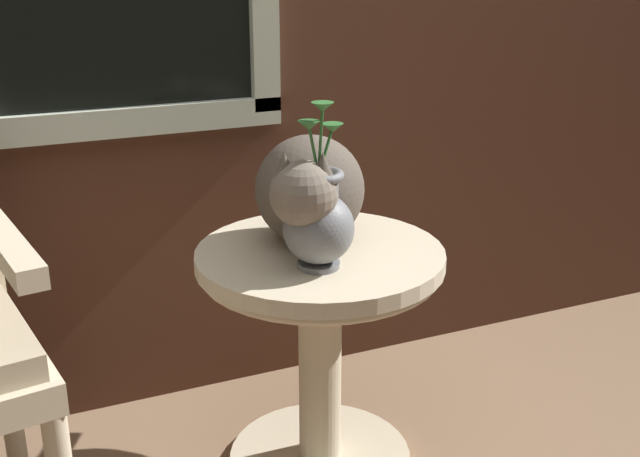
# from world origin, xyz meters

# --- Properties ---
(wicker_side_table) EXTENTS (0.55, 0.55, 0.56)m
(wicker_side_table) POSITION_xyz_m (0.11, 0.28, 0.38)
(wicker_side_table) COLOR beige
(wicker_side_table) RESTS_ON ground_plane
(cat) EXTENTS (0.33, 0.51, 0.25)m
(cat) POSITION_xyz_m (0.11, 0.33, 0.68)
(cat) COLOR brown
(cat) RESTS_ON wicker_side_table
(pewter_vase_with_ivy) EXTENTS (0.15, 0.15, 0.35)m
(pewter_vase_with_ivy) POSITION_xyz_m (0.07, 0.19, 0.66)
(pewter_vase_with_ivy) COLOR slate
(pewter_vase_with_ivy) RESTS_ON wicker_side_table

